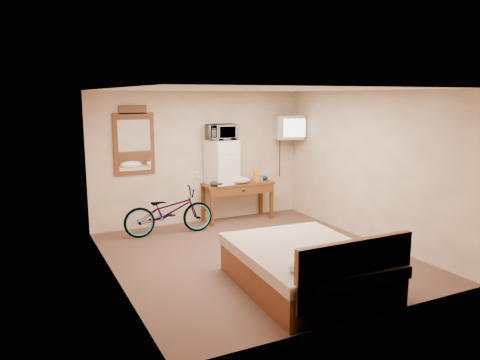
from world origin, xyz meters
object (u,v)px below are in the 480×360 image
at_px(microwave, 222,132).
at_px(wall_mirror, 134,141).
at_px(desk, 239,189).
at_px(crt_television, 288,127).
at_px(bed, 308,267).
at_px(bicycle, 169,211).
at_px(blue_cup, 261,178).
at_px(mini_fridge, 222,162).

xyz_separation_m(microwave, wall_mirror, (-1.61, 0.20, -0.12)).
distance_m(desk, wall_mirror, 2.18).
bearing_deg(microwave, crt_television, 1.47).
bearing_deg(bed, desk, 78.57).
bearing_deg(crt_television, bicycle, -172.90).
distance_m(blue_cup, crt_television, 1.17).
height_order(crt_television, bicycle, crt_television).
xyz_separation_m(mini_fridge, bed, (-0.36, -3.44, -0.87)).
bearing_deg(bicycle, wall_mirror, 39.47).
xyz_separation_m(desk, microwave, (-0.32, 0.07, 1.10)).
bearing_deg(desk, crt_television, 1.07).
height_order(microwave, crt_television, crt_television).
relative_size(blue_cup, wall_mirror, 0.10).
distance_m(mini_fridge, bed, 3.57).
bearing_deg(bicycle, blue_cup, -78.65).
bearing_deg(microwave, bicycle, -159.05).
bearing_deg(wall_mirror, microwave, -7.19).
relative_size(wall_mirror, bicycle, 0.78).
xyz_separation_m(crt_television, bicycle, (-2.64, -0.33, -1.37)).
bearing_deg(microwave, wall_mirror, 176.21).
height_order(desk, blue_cup, blue_cup).
height_order(mini_fridge, blue_cup, mini_fridge).
height_order(microwave, wall_mirror, wall_mirror).
distance_m(mini_fridge, bicycle, 1.46).
bearing_deg(microwave, bed, -92.59).
distance_m(desk, bicycle, 1.56).
relative_size(blue_cup, crt_television, 0.18).
xyz_separation_m(blue_cup, bicycle, (-2.00, -0.28, -0.40)).
xyz_separation_m(blue_cup, bed, (-1.17, -3.34, -0.52)).
xyz_separation_m(mini_fridge, blue_cup, (0.80, -0.10, -0.36)).
relative_size(blue_cup, bicycle, 0.08).
distance_m(desk, mini_fridge, 0.63).
height_order(mini_fridge, microwave, microwave).
bearing_deg(wall_mirror, crt_television, -4.72).
bearing_deg(bed, microwave, 84.01).
bearing_deg(crt_television, wall_mirror, 175.28).
bearing_deg(mini_fridge, microwave, 56.27).
relative_size(crt_television, bed, 0.31).
distance_m(crt_television, bed, 4.12).
xyz_separation_m(mini_fridge, microwave, (0.00, 0.00, 0.57)).
distance_m(mini_fridge, blue_cup, 0.89).
relative_size(desk, blue_cup, 11.50).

